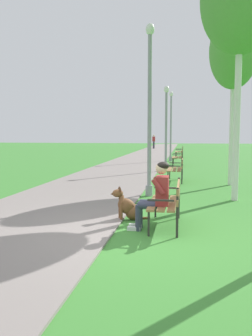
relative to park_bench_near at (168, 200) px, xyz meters
name	(u,v)px	position (x,y,z in m)	size (l,w,h in m)	color
ground_plane	(129,236)	(-0.64, -0.72, -0.51)	(120.00, 120.00, 0.00)	#3D8433
paved_path	(150,154)	(-2.69, 23.28, -0.49)	(3.55, 60.00, 0.04)	gray
park_bench_near	(168,200)	(0.00, 0.00, 0.00)	(0.55, 1.50, 0.85)	olive
park_bench_mid	(177,168)	(0.02, 6.35, 0.00)	(0.55, 1.50, 0.85)	olive
park_bench_far	(179,156)	(-0.05, 13.04, 0.00)	(0.55, 1.50, 0.85)	olive
park_bench_furthest	(180,151)	(-0.05, 19.26, 0.00)	(0.55, 1.50, 0.85)	olive
person_seated_on_near_bench	(156,193)	(-0.21, -0.28, 0.17)	(0.74, 0.49, 1.25)	#33384C
dog_brown	(129,207)	(-0.81, 0.36, -0.25)	(0.79, 0.46, 0.71)	brown
lamp_post_near	(150,109)	(-0.69, 3.21, 1.93)	(0.24, 0.24, 4.73)	gray
lamp_post_mid	(166,128)	(-0.58, 9.74, 1.53)	(0.24, 0.24, 3.94)	gray
lamp_post_far	(171,125)	(-0.61, 15.94, 1.78)	(0.24, 0.24, 4.42)	gray
birch_tree_second	(241,0)	(1.60, 2.91, 4.55)	(2.00, 1.84, 6.46)	silver
birch_tree_third	(234,52)	(1.83, 5.75, 3.93)	(1.60, 1.75, 5.72)	silver
pedestrian_distant	(154,142)	(-3.33, 34.39, 0.33)	(0.32, 0.22, 1.65)	#383842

